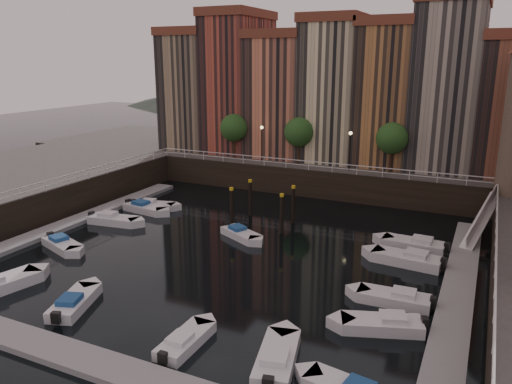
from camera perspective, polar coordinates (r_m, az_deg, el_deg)
The scene contains 24 objects.
ground at distance 39.62m, azimuth -1.92°, elevation -6.31°, with size 200.00×200.00×0.00m, color black.
quay_far at distance 62.50m, azimuth 9.06°, elevation 2.96°, with size 80.00×20.00×3.00m, color black.
dock_left at distance 48.09m, azimuth -19.95°, elevation -3.11°, with size 2.00×28.00×0.35m, color gray.
dock_right at distance 34.82m, azimuth 22.11°, elevation -10.32°, with size 2.00×28.00×0.35m, color gray.
dock_near at distance 27.21m, azimuth -19.36°, elevation -17.53°, with size 30.00×2.00×0.35m, color gray.
mountains at distance 143.70m, azimuth 19.67°, elevation 11.67°, with size 145.00×100.00×18.00m.
far_terrace at distance 57.98m, azimuth 11.92°, elevation 11.34°, with size 48.70×10.30×17.50m.
promenade_trees at distance 54.70m, azimuth 5.57°, elevation 6.77°, with size 21.20×3.20×5.20m.
street_lamps at distance 53.76m, azimuth 5.53°, elevation 5.88°, with size 10.36×0.36×4.18m.
railings at distance 42.63m, azimuth 1.04°, elevation 0.61°, with size 36.08×34.04×0.52m.
gangway at distance 44.54m, azimuth 24.45°, elevation -2.65°, with size 2.78×8.32×3.73m.
mooring_pilings at distance 44.48m, azimuth 0.90°, elevation -1.63°, with size 5.15×3.73×3.78m.
boat_left_1 at distance 42.04m, azimuth -21.30°, elevation -5.60°, with size 4.50×2.88×1.01m.
boat_left_2 at distance 46.68m, azimuth -16.03°, elevation -3.06°, with size 4.91×2.33×1.10m.
boat_left_3 at distance 49.50m, azimuth -12.61°, elevation -1.80°, with size 4.85×2.25×1.09m.
boat_left_4 at distance 50.31m, azimuth -11.69°, elevation -1.51°, with size 4.50×2.62×1.01m.
boat_right_1 at distance 29.07m, azimuth 14.38°, elevation -14.45°, with size 4.74×3.05×1.07m.
boat_right_2 at distance 32.04m, azimuth 15.65°, elevation -11.63°, with size 4.61×1.81×1.05m.
boat_right_3 at distance 37.93m, azimuth 17.01°, elevation -7.35°, with size 5.26×2.31×1.19m.
boat_right_4 at distance 40.95m, azimuth 17.71°, elevation -5.75°, with size 5.03×2.08×1.14m.
boat_near_1 at distance 32.30m, azimuth -20.09°, elevation -11.80°, with size 2.91×4.60×1.03m.
boat_near_2 at distance 27.11m, azimuth -8.16°, elevation -16.54°, with size 1.48×4.08×0.94m.
boat_near_3 at distance 25.45m, azimuth 2.38°, elevation -18.54°, with size 2.74×4.94×1.11m.
boat_extra_208 at distance 41.51m, azimuth -1.78°, elevation -4.80°, with size 4.24×3.18×0.97m.
Camera 1 is at (16.98, -32.73, 14.48)m, focal length 35.00 mm.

